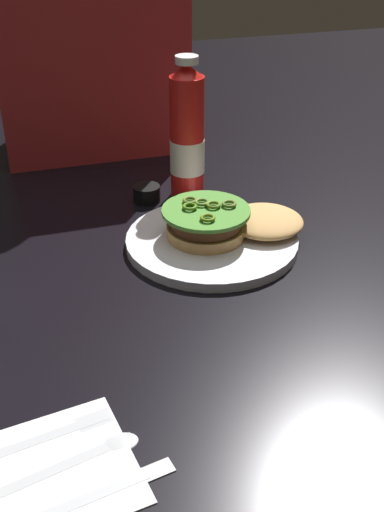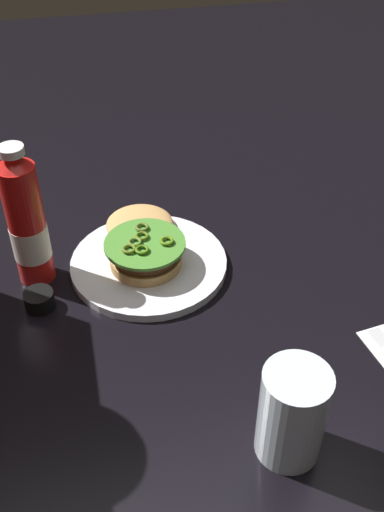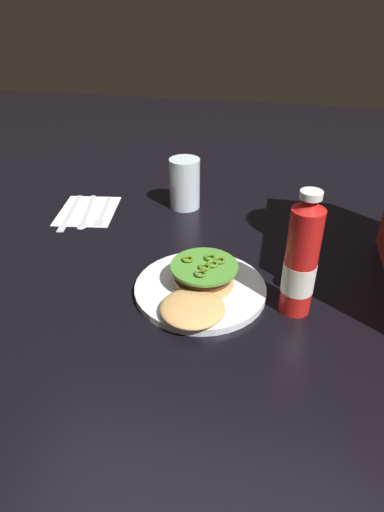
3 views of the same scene
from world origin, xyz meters
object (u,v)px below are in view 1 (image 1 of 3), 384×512
object	(u,v)px
dinner_plate	(212,241)
fork_utensil	(44,435)
butter_knife	(78,500)
condiment_cup	(147,193)
spoon_utensil	(67,461)
napkin	(37,477)
burger_sandwich	(228,222)
ketchup_bottle	(187,137)
diner_person	(87,28)

from	to	relation	value
dinner_plate	fork_utensil	size ratio (longest dim) A/B	1.52
butter_knife	condiment_cup	bearing A→B (deg)	70.56
dinner_plate	spoon_utensil	distance (m)	0.45
condiment_cup	spoon_utensil	world-z (taller)	condiment_cup
dinner_plate	napkin	bearing A→B (deg)	-129.15
burger_sandwich	butter_knife	distance (m)	0.51
ketchup_bottle	diner_person	world-z (taller)	diner_person
spoon_utensil	ketchup_bottle	bearing A→B (deg)	62.29
condiment_cup	spoon_utensil	size ratio (longest dim) A/B	0.24
butter_knife	diner_person	world-z (taller)	diner_person
butter_knife	spoon_utensil	xyz separation A→B (m)	(-0.00, 0.05, -0.00)
condiment_cup	spoon_utensil	distance (m)	0.58
diner_person	spoon_utensil	bearing A→B (deg)	-101.76
ketchup_bottle	butter_knife	distance (m)	0.67
dinner_plate	burger_sandwich	size ratio (longest dim) A/B	1.19
spoon_utensil	fork_utensil	world-z (taller)	same
napkin	butter_knife	world-z (taller)	butter_knife
condiment_cup	fork_utensil	size ratio (longest dim) A/B	0.27
condiment_cup	fork_utensil	xyz separation A→B (m)	(-0.23, -0.50, -0.01)
condiment_cup	butter_knife	bearing A→B (deg)	-109.44
condiment_cup	napkin	xyz separation A→B (m)	(-0.24, -0.55, -0.01)
fork_utensil	burger_sandwich	bearing A→B (deg)	45.85
condiment_cup	butter_knife	xyz separation A→B (m)	(-0.21, -0.59, -0.01)
burger_sandwich	napkin	xyz separation A→B (m)	(-0.33, -0.37, -0.03)
spoon_utensil	diner_person	world-z (taller)	diner_person
burger_sandwich	condiment_cup	bearing A→B (deg)	115.47
dinner_plate	napkin	world-z (taller)	dinner_plate
diner_person	ketchup_bottle	bearing A→B (deg)	-67.81
ketchup_bottle	spoon_utensil	world-z (taller)	ketchup_bottle
napkin	diner_person	xyz separation A→B (m)	(0.20, 0.84, 0.24)
condiment_cup	diner_person	xyz separation A→B (m)	(-0.04, 0.28, 0.23)
dinner_plate	ketchup_bottle	distance (m)	0.21
napkin	fork_utensil	distance (m)	0.05
fork_utensil	condiment_cup	bearing A→B (deg)	65.49
napkin	spoon_utensil	xyz separation A→B (m)	(0.03, 0.01, 0.00)
napkin	spoon_utensil	distance (m)	0.03
napkin	diner_person	size ratio (longest dim) A/B	0.32
spoon_utensil	dinner_plate	bearing A→B (deg)	53.21
condiment_cup	napkin	bearing A→B (deg)	-113.64
condiment_cup	fork_utensil	distance (m)	0.55
dinner_plate	condiment_cup	size ratio (longest dim) A/B	5.57
dinner_plate	burger_sandwich	xyz separation A→B (m)	(0.03, 0.00, 0.03)
condiment_cup	ketchup_bottle	bearing A→B (deg)	1.67
ketchup_bottle	spoon_utensil	bearing A→B (deg)	-117.71
ketchup_bottle	dinner_plate	bearing A→B (deg)	-95.30
napkin	fork_utensil	bearing A→B (deg)	76.23
ketchup_bottle	burger_sandwich	bearing A→B (deg)	-86.81
napkin	spoon_utensil	world-z (taller)	spoon_utensil
butter_knife	fork_utensil	distance (m)	0.09
fork_utensil	butter_knife	bearing A→B (deg)	-76.16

